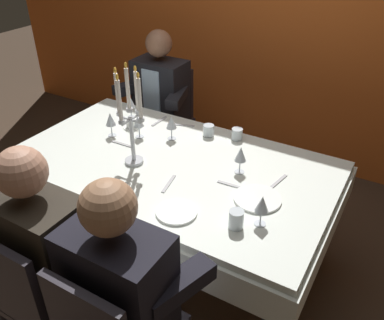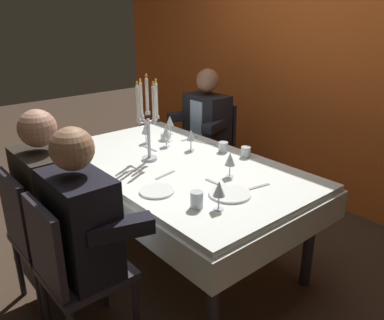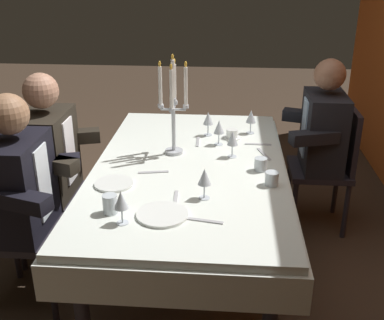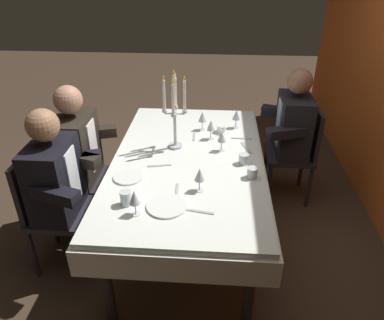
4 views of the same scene
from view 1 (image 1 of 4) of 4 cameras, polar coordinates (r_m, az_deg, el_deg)
name	(u,v)px [view 1 (image 1 of 4)]	position (r m, az deg, el deg)	size (l,w,h in m)	color
ground_plane	(173,253)	(2.86, -2.72, -12.95)	(12.00, 12.00, 0.00)	#403023
back_wall	(279,5)	(3.59, 12.12, 20.59)	(6.00, 0.12, 2.70)	#D35C21
dining_table	(170,178)	(2.46, -3.09, -2.61)	(1.94, 1.14, 0.74)	white
candelabra	(130,118)	(2.27, -8.70, 5.88)	(0.19, 0.19, 0.61)	silver
dinner_plate_0	(177,212)	(2.00, -2.20, -7.31)	(0.21, 0.21, 0.01)	white
dinner_plate_1	(257,199)	(2.11, 9.23, -5.39)	(0.25, 0.25, 0.01)	white
wine_glass_0	(262,205)	(1.90, 9.86, -6.27)	(0.07, 0.07, 0.16)	silver
wine_glass_1	(241,155)	(2.25, 6.88, 0.76)	(0.07, 0.07, 0.16)	silver
wine_glass_2	(171,123)	(2.59, -2.94, 5.29)	(0.07, 0.07, 0.16)	silver
wine_glass_3	(110,120)	(2.67, -11.43, 5.56)	(0.07, 0.07, 0.16)	silver
wine_glass_4	(130,102)	(2.91, -8.71, 8.03)	(0.07, 0.07, 0.16)	silver
wine_glass_5	(139,121)	(2.63, -7.56, 5.45)	(0.07, 0.07, 0.16)	silver
water_tumbler_0	(237,134)	(2.63, 6.37, 3.67)	(0.07, 0.07, 0.08)	silver
water_tumbler_1	(209,130)	(2.66, 2.35, 4.20)	(0.07, 0.07, 0.08)	silver
water_tumbler_2	(236,219)	(1.91, 6.26, -8.32)	(0.07, 0.07, 0.09)	silver
coffee_cup_0	(132,124)	(2.80, -8.47, 5.06)	(0.13, 0.12, 0.06)	white
knife_0	(181,125)	(2.81, -1.57, 4.98)	(0.19, 0.02, 0.01)	#B7B7BC
fork_1	(232,185)	(2.20, 5.68, -3.58)	(0.17, 0.02, 0.01)	#B7B7BC
fork_2	(278,182)	(2.26, 12.06, -3.01)	(0.17, 0.02, 0.01)	#B7B7BC
spoon_3	(169,184)	(2.20, -3.30, -3.35)	(0.17, 0.02, 0.01)	#B7B7BC
fork_4	(159,121)	(2.87, -4.64, 5.49)	(0.17, 0.02, 0.01)	#B7B7BC
spoon_5	(122,144)	(2.61, -9.80, 2.24)	(0.17, 0.02, 0.01)	#B7B7BC
seated_diner_0	(161,92)	(3.38, -4.36, 9.59)	(0.63, 0.48, 1.24)	#27232A
seated_diner_1	(40,248)	(1.95, -20.66, -11.49)	(0.63, 0.48, 1.24)	#27232A
seated_diner_2	(118,287)	(1.71, -10.41, -17.28)	(0.63, 0.48, 1.24)	#27232A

